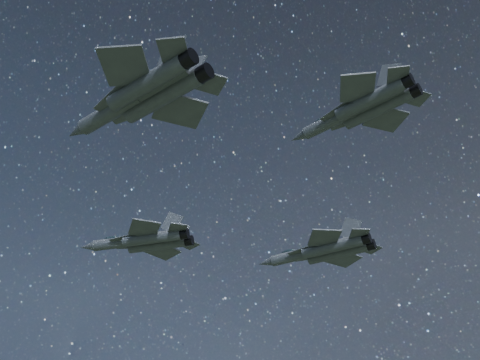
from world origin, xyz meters
The scene contains 4 objects.
jet_lead centered at (-19.69, 0.77, 151.92)m, with size 16.86×11.04×4.35m.
jet_left centered at (-2.70, 19.99, 152.75)m, with size 18.77×12.94×4.71m.
jet_right centered at (0.79, -18.86, 152.57)m, with size 19.30×13.70×4.91m.
jet_slot centered at (14.73, 0.21, 156.41)m, with size 16.37×11.70×4.19m.
Camera 1 is at (32.98, -43.96, 114.65)m, focal length 42.00 mm.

